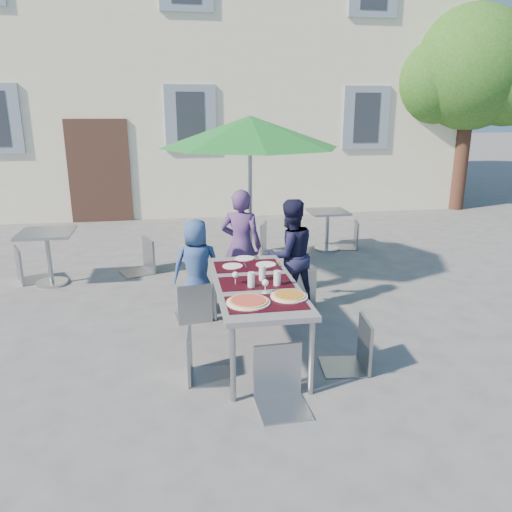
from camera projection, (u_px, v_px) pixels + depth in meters
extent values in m
plane|color=#4D4D4F|center=(237.00, 396.00, 4.34)|extent=(90.00, 90.00, 0.00)
cube|color=beige|center=(183.00, 69.00, 14.22)|extent=(13.00, 8.00, 7.00)
cube|color=#3E271E|center=(99.00, 171.00, 10.77)|extent=(1.30, 0.06, 2.20)
cube|color=gray|center=(191.00, 118.00, 10.78)|extent=(1.10, 0.06, 1.40)
cube|color=#262B33|center=(191.00, 118.00, 10.76)|extent=(0.60, 0.04, 1.10)
cube|color=gray|center=(366.00, 118.00, 11.42)|extent=(1.10, 0.06, 1.40)
cube|color=#262B33|center=(366.00, 118.00, 11.40)|extent=(0.60, 0.04, 1.10)
cylinder|color=#3F251B|center=(461.00, 152.00, 12.08)|extent=(0.36, 0.36, 2.80)
sphere|color=#1E4E14|center=(471.00, 68.00, 11.54)|extent=(2.80, 2.80, 2.80)
sphere|color=#1E4E14|center=(431.00, 82.00, 11.78)|extent=(2.00, 2.00, 2.00)
sphere|color=#1E4E14|center=(508.00, 77.00, 11.33)|extent=(2.20, 2.20, 2.20)
sphere|color=#1E4E14|center=(467.00, 48.00, 12.00)|extent=(1.80, 1.80, 1.80)
cube|color=#4F4E54|center=(256.00, 285.00, 4.94)|extent=(0.80, 1.85, 0.05)
cylinder|color=#8E9399|center=(233.00, 364.00, 4.17)|extent=(0.05, 0.05, 0.70)
cylinder|color=#8E9399|center=(311.00, 358.00, 4.28)|extent=(0.05, 0.05, 0.70)
cylinder|color=#8E9399|center=(214.00, 292.00, 5.80)|extent=(0.05, 0.05, 0.70)
cylinder|color=#8E9399|center=(272.00, 289.00, 5.91)|extent=(0.05, 0.05, 0.70)
cube|color=black|center=(266.00, 303.00, 4.41)|extent=(0.70, 0.42, 0.01)
cube|color=black|center=(256.00, 282.00, 4.93)|extent=(0.70, 0.42, 0.01)
cube|color=black|center=(247.00, 266.00, 5.45)|extent=(0.70, 0.42, 0.01)
cylinder|color=white|center=(248.00, 302.00, 4.40)|extent=(0.39, 0.39, 0.01)
cylinder|color=tan|center=(248.00, 301.00, 4.40)|extent=(0.35, 0.35, 0.01)
cylinder|color=#A62210|center=(248.00, 300.00, 4.39)|extent=(0.30, 0.30, 0.01)
cylinder|color=white|center=(289.00, 296.00, 4.54)|extent=(0.34, 0.34, 0.01)
cylinder|color=tan|center=(289.00, 295.00, 4.53)|extent=(0.30, 0.30, 0.01)
cylinder|color=#943D0A|center=(289.00, 294.00, 4.53)|extent=(0.26, 0.26, 0.01)
cylinder|color=silver|center=(251.00, 280.00, 4.78)|extent=(0.07, 0.07, 0.15)
cylinder|color=silver|center=(262.00, 273.00, 4.97)|extent=(0.07, 0.07, 0.15)
cylinder|color=silver|center=(277.00, 278.00, 4.83)|extent=(0.07, 0.07, 0.15)
cylinder|color=silver|center=(235.00, 284.00, 4.88)|extent=(0.06, 0.06, 0.00)
cylinder|color=silver|center=(235.00, 281.00, 4.86)|extent=(0.01, 0.01, 0.08)
sphere|color=silver|center=(235.00, 275.00, 4.85)|extent=(0.06, 0.06, 0.06)
cylinder|color=silver|center=(265.00, 293.00, 4.66)|extent=(0.06, 0.06, 0.00)
cylinder|color=silver|center=(265.00, 289.00, 4.65)|extent=(0.01, 0.01, 0.08)
sphere|color=silver|center=(265.00, 283.00, 4.63)|extent=(0.06, 0.06, 0.06)
cylinder|color=white|center=(233.00, 266.00, 5.41)|extent=(0.22, 0.22, 0.01)
cube|color=#B5B9BE|center=(245.00, 266.00, 5.44)|extent=(0.02, 0.18, 0.00)
cylinder|color=white|center=(266.00, 264.00, 5.47)|extent=(0.22, 0.22, 0.01)
cube|color=#B5B9BE|center=(278.00, 264.00, 5.49)|extent=(0.02, 0.18, 0.00)
cylinder|color=white|center=(245.00, 258.00, 5.70)|extent=(0.22, 0.22, 0.01)
cube|color=#B5B9BE|center=(257.00, 258.00, 5.72)|extent=(0.02, 0.18, 0.00)
imported|color=navy|center=(197.00, 267.00, 5.97)|extent=(0.57, 0.37, 1.16)
imported|color=#503368|center=(241.00, 246.00, 6.35)|extent=(0.62, 0.52, 1.45)
imported|color=#171732|center=(290.00, 255.00, 6.05)|extent=(0.75, 0.55, 1.38)
cube|color=gray|center=(192.00, 284.00, 5.86)|extent=(0.45, 0.45, 0.03)
cube|color=gray|center=(194.00, 269.00, 5.62)|extent=(0.40, 0.08, 0.47)
cylinder|color=gray|center=(204.00, 295.00, 6.12)|extent=(0.02, 0.02, 0.42)
cylinder|color=gray|center=(176.00, 298.00, 6.03)|extent=(0.02, 0.02, 0.42)
cylinder|color=gray|center=(209.00, 305.00, 5.81)|extent=(0.02, 0.02, 0.42)
cylinder|color=gray|center=(180.00, 308.00, 5.72)|extent=(0.02, 0.02, 0.42)
cube|color=#92989E|center=(250.00, 278.00, 5.91)|extent=(0.47, 0.47, 0.03)
cube|color=#92989E|center=(254.00, 262.00, 5.63)|extent=(0.45, 0.06, 0.53)
cylinder|color=#92989E|center=(262.00, 290.00, 6.19)|extent=(0.02, 0.02, 0.47)
cylinder|color=#92989E|center=(231.00, 293.00, 6.11)|extent=(0.02, 0.02, 0.47)
cylinder|color=#92989E|center=(269.00, 302.00, 5.84)|extent=(0.02, 0.02, 0.47)
cylinder|color=#92989E|center=(237.00, 304.00, 5.76)|extent=(0.02, 0.02, 0.47)
cube|color=gray|center=(292.00, 271.00, 6.19)|extent=(0.55, 0.55, 0.03)
cube|color=gray|center=(302.00, 255.00, 5.94)|extent=(0.42, 0.17, 0.52)
cylinder|color=gray|center=(296.00, 282.00, 6.50)|extent=(0.02, 0.02, 0.46)
cylinder|color=gray|center=(271.00, 287.00, 6.33)|extent=(0.02, 0.02, 0.46)
cylinder|color=gray|center=(312.00, 291.00, 6.18)|extent=(0.02, 0.02, 0.46)
cylinder|color=gray|center=(287.00, 296.00, 6.02)|extent=(0.02, 0.02, 0.46)
cube|color=gray|center=(209.00, 337.00, 4.53)|extent=(0.41, 0.41, 0.03)
cube|color=gray|center=(188.00, 315.00, 4.45)|extent=(0.06, 0.38, 0.45)
cylinder|color=gray|center=(228.00, 366.00, 4.44)|extent=(0.02, 0.02, 0.40)
cylinder|color=gray|center=(227.00, 349.00, 4.76)|extent=(0.02, 0.02, 0.40)
cylinder|color=gray|center=(191.00, 368.00, 4.42)|extent=(0.02, 0.02, 0.40)
cylinder|color=gray|center=(193.00, 351.00, 4.73)|extent=(0.02, 0.02, 0.40)
cube|color=gray|center=(345.00, 325.00, 4.69)|extent=(0.46, 0.46, 0.03)
cube|color=gray|center=(368.00, 300.00, 4.63)|extent=(0.08, 0.42, 0.50)
cylinder|color=gray|center=(322.00, 339.00, 4.91)|extent=(0.02, 0.02, 0.44)
cylinder|color=gray|center=(329.00, 357.00, 4.57)|extent=(0.02, 0.02, 0.44)
cylinder|color=gray|center=(358.00, 338.00, 4.93)|extent=(0.02, 0.02, 0.44)
cylinder|color=gray|center=(368.00, 356.00, 4.59)|extent=(0.02, 0.02, 0.44)
cube|color=#90959C|center=(284.00, 361.00, 4.03)|extent=(0.43, 0.43, 0.03)
cube|color=#90959C|center=(278.00, 323.00, 4.14)|extent=(0.42, 0.04, 0.50)
cylinder|color=#90959C|center=(267.00, 400.00, 3.89)|extent=(0.02, 0.02, 0.44)
cylinder|color=#90959C|center=(311.00, 395.00, 3.96)|extent=(0.02, 0.02, 0.44)
cylinder|color=#90959C|center=(258.00, 377.00, 4.23)|extent=(0.02, 0.02, 0.44)
cylinder|color=#90959C|center=(298.00, 373.00, 4.29)|extent=(0.02, 0.02, 0.44)
cylinder|color=#B5B9BE|center=(250.00, 277.00, 7.28)|extent=(0.50, 0.50, 0.09)
cylinder|color=#8E9399|center=(250.00, 207.00, 6.99)|extent=(0.06, 0.06, 2.15)
cone|color=#197227|center=(250.00, 132.00, 6.70)|extent=(2.47, 2.47, 0.42)
cylinder|color=#B5B9BE|center=(52.00, 283.00, 7.11)|extent=(0.44, 0.44, 0.04)
cylinder|color=#8E9399|center=(49.00, 260.00, 7.01)|extent=(0.06, 0.06, 0.72)
cube|color=#8E9399|center=(46.00, 233.00, 6.90)|extent=(0.72, 0.72, 0.04)
cube|color=gray|center=(33.00, 249.00, 7.16)|extent=(0.56, 0.56, 0.03)
cube|color=gray|center=(15.00, 234.00, 6.98)|extent=(0.20, 0.41, 0.51)
cylinder|color=gray|center=(51.00, 266.00, 7.17)|extent=(0.02, 0.02, 0.45)
cylinder|color=gray|center=(46.00, 260.00, 7.47)|extent=(0.02, 0.02, 0.45)
cylinder|color=gray|center=(23.00, 271.00, 6.98)|extent=(0.02, 0.02, 0.45)
cylinder|color=gray|center=(19.00, 264.00, 7.28)|extent=(0.02, 0.02, 0.45)
cube|color=gray|center=(135.00, 244.00, 7.45)|extent=(0.57, 0.57, 0.03)
cube|color=gray|center=(147.00, 225.00, 7.49)|extent=(0.20, 0.41, 0.52)
cylinder|color=gray|center=(120.00, 258.00, 7.58)|extent=(0.02, 0.02, 0.45)
cylinder|color=gray|center=(128.00, 264.00, 7.28)|extent=(0.02, 0.02, 0.45)
cylinder|color=gray|center=(143.00, 254.00, 7.77)|extent=(0.02, 0.02, 0.45)
cylinder|color=gray|center=(152.00, 260.00, 7.47)|extent=(0.02, 0.02, 0.45)
cylinder|color=#B5B9BE|center=(326.00, 248.00, 8.86)|extent=(0.44, 0.44, 0.04)
cylinder|color=#8E9399|center=(327.00, 232.00, 8.77)|extent=(0.06, 0.06, 0.65)
cube|color=#8E9399|center=(328.00, 212.00, 8.67)|extent=(0.65, 0.65, 0.04)
cube|color=gray|center=(276.00, 226.00, 8.43)|extent=(0.59, 0.59, 0.03)
cube|color=gray|center=(264.00, 210.00, 8.40)|extent=(0.19, 0.44, 0.55)
cylinder|color=gray|center=(286.00, 244.00, 8.28)|extent=(0.02, 0.02, 0.48)
cylinder|color=gray|center=(289.00, 238.00, 8.65)|extent=(0.02, 0.02, 0.48)
cylinder|color=gray|center=(263.00, 243.00, 8.35)|extent=(0.02, 0.02, 0.48)
cylinder|color=gray|center=(267.00, 237.00, 8.73)|extent=(0.02, 0.02, 0.48)
cube|color=gray|center=(346.00, 224.00, 8.86)|extent=(0.48, 0.48, 0.03)
cube|color=gray|center=(358.00, 211.00, 8.78)|extent=(0.12, 0.40, 0.48)
cylinder|color=gray|center=(335.00, 234.00, 9.10)|extent=(0.02, 0.02, 0.42)
cylinder|color=gray|center=(336.00, 238.00, 8.77)|extent=(0.02, 0.02, 0.42)
cylinder|color=gray|center=(354.00, 234.00, 9.08)|extent=(0.02, 0.02, 0.42)
cylinder|color=gray|center=(356.00, 239.00, 8.75)|extent=(0.02, 0.02, 0.42)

